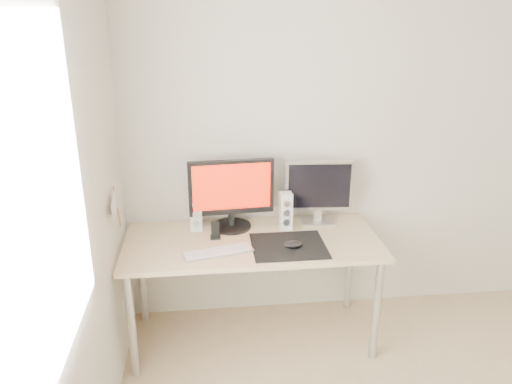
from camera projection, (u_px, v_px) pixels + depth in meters
wall_back at (382, 140)px, 3.39m from camera, size 3.50×0.00×3.50m
wall_left at (39, 293)px, 1.58m from camera, size 0.00×3.50×3.50m
window_pane at (30, 221)px, 1.49m from camera, size 0.00×1.30×1.30m
mousepad at (289, 246)px, 3.05m from camera, size 0.45×0.40×0.00m
mouse at (293, 245)px, 3.01m from camera, size 0.11×0.07×0.04m
desk at (252, 251)px, 3.16m from camera, size 1.60×0.70×0.73m
main_monitor at (231, 192)px, 3.21m from camera, size 0.55×0.28×0.47m
second_monitor at (319, 189)px, 3.30m from camera, size 0.45×0.18×0.43m
speaker_left at (196, 212)px, 3.24m from camera, size 0.08×0.09×0.24m
speaker_right at (286, 211)px, 3.26m from camera, size 0.08×0.09×0.24m
keyboard at (218, 252)px, 2.96m from camera, size 0.44×0.22×0.02m
phone_dock at (215, 233)px, 3.14m from camera, size 0.06×0.05×0.11m
pennant at (115, 206)px, 2.80m from camera, size 0.01×0.23×0.29m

